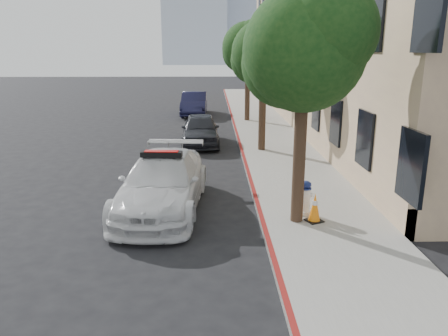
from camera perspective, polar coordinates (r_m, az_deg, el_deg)
name	(u,v)px	position (r m, az deg, el deg)	size (l,w,h in m)	color
ground	(185,200)	(12.86, -5.12, -4.21)	(120.00, 120.00, 0.00)	black
sidewalk	(266,133)	(22.67, 5.57, 4.51)	(3.20, 50.00, 0.15)	gray
curb_strip	(237,134)	(22.53, 1.66, 4.51)	(0.12, 50.00, 0.15)	maroon
building	(352,37)	(28.37, 16.32, 16.14)	(8.00, 36.00, 10.00)	tan
tree_near	(306,49)	(10.30, 10.63, 15.01)	(2.92, 2.82, 5.62)	black
tree_mid	(264,52)	(18.21, 5.30, 14.84)	(2.77, 2.64, 5.43)	black
tree_far	(249,47)	(26.17, 3.22, 15.48)	(3.10, 3.00, 5.81)	black
police_car	(163,183)	(11.99, -8.01, -1.95)	(2.48, 5.32, 1.65)	silver
parked_car_mid	(200,129)	(20.17, -3.11, 5.05)	(1.67, 4.15, 1.41)	#212229
parked_car_far	(194,104)	(29.55, -3.91, 8.39)	(1.61, 4.61, 1.52)	black
fire_hydrant	(305,198)	(11.39, 10.56, -3.89)	(0.38, 0.35, 0.90)	white
traffic_cone	(315,208)	(11.00, 11.77, -5.09)	(0.50, 0.50, 0.72)	black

